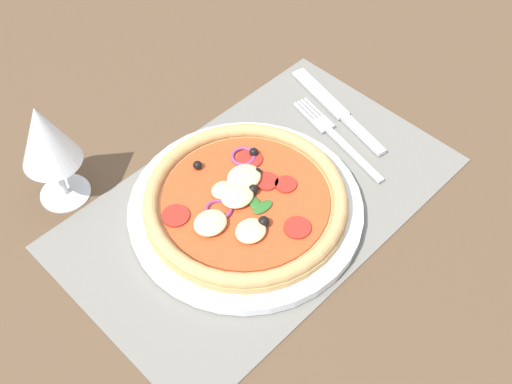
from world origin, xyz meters
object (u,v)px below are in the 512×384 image
(wine_glass, at_px, (45,138))
(plate, at_px, (245,208))
(pizza, at_px, (245,199))
(fork, at_px, (334,134))
(knife, at_px, (337,109))

(wine_glass, bearing_deg, plate, -53.00)
(plate, bearing_deg, pizza, 163.10)
(pizza, distance_m, fork, 0.18)
(plate, relative_size, pizza, 1.15)
(fork, distance_m, knife, 0.05)
(pizza, xyz_separation_m, knife, (0.22, 0.04, -0.02))
(fork, bearing_deg, wine_glass, 72.59)
(pizza, relative_size, wine_glass, 1.68)
(plate, bearing_deg, wine_glass, 127.00)
(wine_glass, bearing_deg, pizza, -53.08)
(knife, distance_m, wine_glass, 0.40)
(wine_glass, bearing_deg, knife, -22.58)
(knife, bearing_deg, pizza, 112.42)
(pizza, height_order, wine_glass, wine_glass)
(plate, xyz_separation_m, fork, (0.18, 0.01, -0.00))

